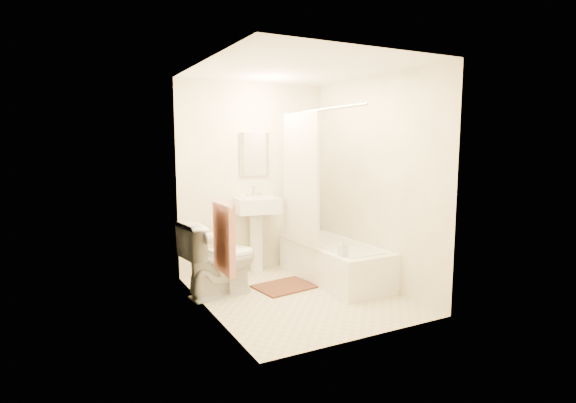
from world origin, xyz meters
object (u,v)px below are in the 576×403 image
bathtub (334,262)px  bath_mat (285,286)px  sink (257,231)px  toilet (220,259)px  soap_bottle (343,247)px

bathtub → bath_mat: (-0.67, 0.00, -0.21)m
bathtub → sink: bearing=132.1°
toilet → sink: bearing=-55.5°
sink → soap_bottle: sink is taller
sink → toilet: bearing=-129.9°
bathtub → soap_bottle: size_ratio=8.31×
toilet → sink: size_ratio=0.79×
sink → soap_bottle: bearing=-63.3°
bathtub → soap_bottle: soap_bottle is taller
sink → soap_bottle: 1.37m
sink → bathtub: size_ratio=0.67×
bathtub → soap_bottle: 0.67m
sink → bath_mat: (0.01, -0.76, -0.51)m
bath_mat → soap_bottle: 0.86m
bath_mat → sink: bearing=91.0°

